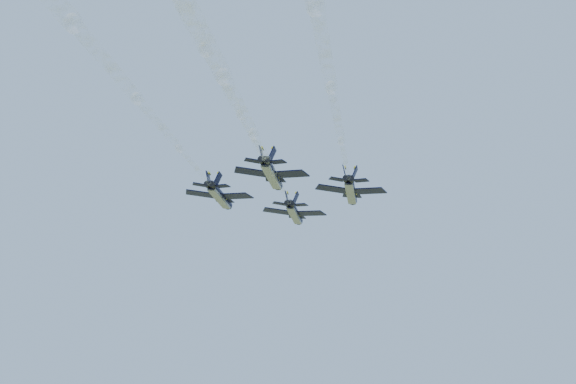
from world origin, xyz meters
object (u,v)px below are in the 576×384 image
at_px(jet_lead, 295,214).
at_px(jet_right, 351,191).
at_px(jet_slot, 272,175).
at_px(jet_left, 220,196).

distance_m(jet_lead, jet_right, 16.60).
bearing_deg(jet_slot, jet_right, 39.58).
bearing_deg(jet_lead, jet_left, -134.23).
distance_m(jet_left, jet_slot, 14.88).
distance_m(jet_right, jet_slot, 16.28).
bearing_deg(jet_right, jet_left, -178.23).
relative_size(jet_lead, jet_right, 1.00).
relative_size(jet_left, jet_slot, 1.00).
distance_m(jet_lead, jet_left, 17.33).
xyz_separation_m(jet_lead, jet_slot, (4.69, -21.56, 0.00)).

